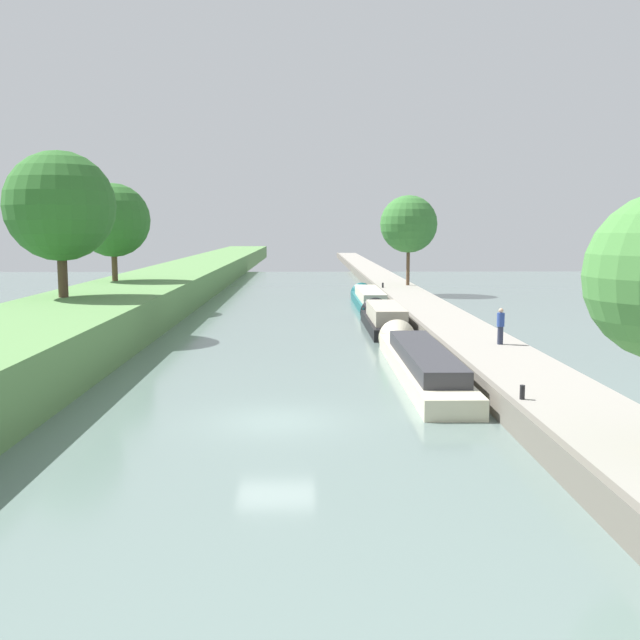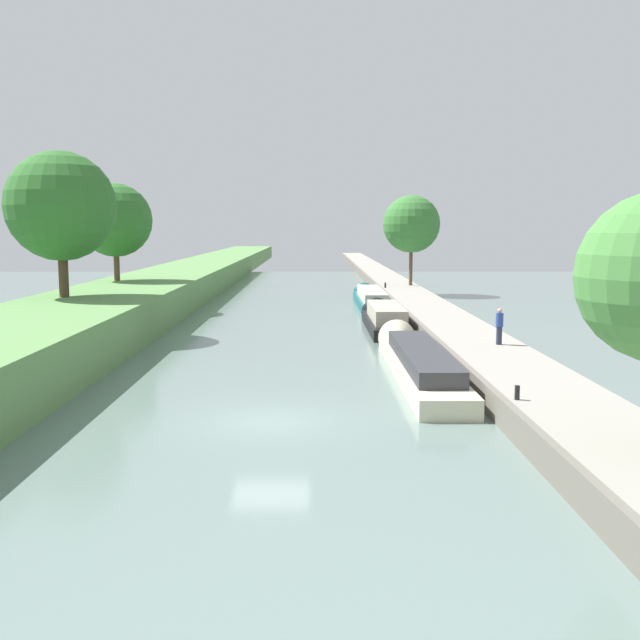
{
  "view_description": "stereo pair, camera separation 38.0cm",
  "coord_description": "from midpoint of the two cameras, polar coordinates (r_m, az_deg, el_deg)",
  "views": [
    {
      "loc": [
        1.02,
        -23.1,
        6.2
      ],
      "look_at": [
        1.74,
        18.04,
        1.0
      ],
      "focal_mm": 41.29,
      "sensor_mm": 36.0,
      "label": 1
    },
    {
      "loc": [
        1.4,
        -23.11,
        6.2
      ],
      "look_at": [
        1.74,
        18.04,
        1.0
      ],
      "focal_mm": 41.29,
      "sensor_mm": 36.0,
      "label": 2
    }
  ],
  "objects": [
    {
      "name": "stone_quay",
      "position": [
        24.57,
        13.4,
        -6.49
      ],
      "size": [
        0.25,
        260.0,
        0.94
      ],
      "color": "#6B665B",
      "rests_on": "ground_plane"
    },
    {
      "name": "right_towpath",
      "position": [
        25.13,
        17.76,
        -6.39
      ],
      "size": [
        3.68,
        260.0,
        0.89
      ],
      "color": "gray",
      "rests_on": "ground_plane"
    },
    {
      "name": "mooring_bollard_near",
      "position": [
        23.71,
        14.96,
        -5.43
      ],
      "size": [
        0.16,
        0.16,
        0.45
      ],
      "color": "black",
      "rests_on": "right_towpath"
    },
    {
      "name": "tree_leftbank_downstream",
      "position": [
        43.69,
        -19.76,
        8.29
      ],
      "size": [
        6.1,
        6.1,
        8.12
      ],
      "color": "#4C3828",
      "rests_on": "left_grassy_bank"
    },
    {
      "name": "narrowboat_black",
      "position": [
        45.58,
        4.69,
        0.14
      ],
      "size": [
        2.2,
        11.21,
        2.28
      ],
      "color": "black",
      "rests_on": "ground_plane"
    },
    {
      "name": "ground_plane",
      "position": [
        23.96,
        -3.9,
        -7.82
      ],
      "size": [
        160.0,
        160.0,
        0.0
      ],
      "primitive_type": "plane",
      "color": "slate"
    },
    {
      "name": "narrowboat_cream",
      "position": [
        31.76,
        7.32,
        -3.11
      ],
      "size": [
        2.08,
        15.79,
        1.97
      ],
      "color": "beige",
      "rests_on": "ground_plane"
    },
    {
      "name": "tree_rightbank_midnear",
      "position": [
        68.05,
        6.72,
        7.39
      ],
      "size": [
        5.22,
        5.22,
        8.21
      ],
      "color": "brown",
      "rests_on": "right_towpath"
    },
    {
      "name": "tree_leftbank_upstream",
      "position": [
        55.91,
        -15.93,
        7.44
      ],
      "size": [
        5.34,
        5.34,
        7.09
      ],
      "color": "brown",
      "rests_on": "left_grassy_bank"
    },
    {
      "name": "mooring_bollard_far",
      "position": [
        65.16,
        4.72,
        2.71
      ],
      "size": [
        0.16,
        0.16,
        0.45
      ],
      "color": "black",
      "rests_on": "right_towpath"
    },
    {
      "name": "narrowboat_teal",
      "position": [
        58.19,
        3.58,
        1.66
      ],
      "size": [
        2.05,
        14.9,
        2.08
      ],
      "color": "#195B60",
      "rests_on": "ground_plane"
    },
    {
      "name": "person_walking",
      "position": [
        34.41,
        13.51,
        -0.4
      ],
      "size": [
        0.34,
        0.34,
        1.66
      ],
      "color": "#282D42",
      "rests_on": "right_towpath"
    }
  ]
}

